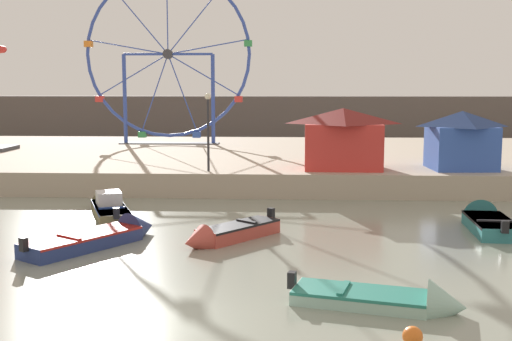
{
  "coord_description": "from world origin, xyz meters",
  "views": [
    {
      "loc": [
        3.26,
        -14.48,
        5.57
      ],
      "look_at": [
        1.88,
        12.19,
        2.01
      ],
      "focal_mm": 45.44,
      "sensor_mm": 36.0,
      "label": 1
    }
  ],
  "objects_px": {
    "motorboat_seafoam": "(396,300)",
    "ferris_wheel_blue_frame": "(168,57)",
    "motorboat_navy_blue": "(105,236)",
    "motorboat_teal_painted": "(486,221)",
    "carnival_booth_blue_tent": "(461,139)",
    "motorboat_olive_wood": "(108,205)",
    "carnival_booth_red_striped": "(343,137)",
    "motorboat_faded_red": "(226,233)",
    "mooring_buoy_orange": "(413,336)",
    "promenade_lamp_far": "(208,120)"
  },
  "relations": [
    {
      "from": "motorboat_seafoam",
      "to": "ferris_wheel_blue_frame",
      "type": "relative_size",
      "value": 0.36
    },
    {
      "from": "motorboat_seafoam",
      "to": "motorboat_navy_blue",
      "type": "distance_m",
      "value": 11.05
    },
    {
      "from": "motorboat_teal_painted",
      "to": "carnival_booth_blue_tent",
      "type": "height_order",
      "value": "carnival_booth_blue_tent"
    },
    {
      "from": "motorboat_olive_wood",
      "to": "carnival_booth_red_striped",
      "type": "bearing_deg",
      "value": -83.3
    },
    {
      "from": "ferris_wheel_blue_frame",
      "to": "motorboat_faded_red",
      "type": "bearing_deg",
      "value": -75.0
    },
    {
      "from": "motorboat_olive_wood",
      "to": "motorboat_seafoam",
      "type": "bearing_deg",
      "value": -159.94
    },
    {
      "from": "motorboat_teal_painted",
      "to": "motorboat_faded_red",
      "type": "height_order",
      "value": "motorboat_teal_painted"
    },
    {
      "from": "motorboat_seafoam",
      "to": "ferris_wheel_blue_frame",
      "type": "xyz_separation_m",
      "value": [
        -11.51,
        31.32,
        7.32
      ]
    },
    {
      "from": "ferris_wheel_blue_frame",
      "to": "motorboat_teal_painted",
      "type": "bearing_deg",
      "value": -53.0
    },
    {
      "from": "motorboat_seafoam",
      "to": "mooring_buoy_orange",
      "type": "xyz_separation_m",
      "value": [
        -0.03,
        -2.39,
        0.02
      ]
    },
    {
      "from": "carnival_booth_red_striped",
      "to": "mooring_buoy_orange",
      "type": "bearing_deg",
      "value": -89.11
    },
    {
      "from": "motorboat_teal_painted",
      "to": "promenade_lamp_far",
      "type": "height_order",
      "value": "promenade_lamp_far"
    },
    {
      "from": "motorboat_navy_blue",
      "to": "motorboat_faded_red",
      "type": "distance_m",
      "value": 4.28
    },
    {
      "from": "motorboat_faded_red",
      "to": "mooring_buoy_orange",
      "type": "xyz_separation_m",
      "value": [
        4.89,
        -9.12,
        -0.07
      ]
    },
    {
      "from": "carnival_booth_blue_tent",
      "to": "carnival_booth_red_striped",
      "type": "xyz_separation_m",
      "value": [
        -6.08,
        -0.2,
        0.07
      ]
    },
    {
      "from": "motorboat_teal_painted",
      "to": "carnival_booth_blue_tent",
      "type": "distance_m",
      "value": 8.88
    },
    {
      "from": "motorboat_navy_blue",
      "to": "carnival_booth_red_striped",
      "type": "xyz_separation_m",
      "value": [
        9.23,
        11.48,
        2.58
      ]
    },
    {
      "from": "carnival_booth_red_striped",
      "to": "motorboat_teal_painted",
      "type": "bearing_deg",
      "value": -57.94
    },
    {
      "from": "motorboat_teal_painted",
      "to": "promenade_lamp_far",
      "type": "xyz_separation_m",
      "value": [
        -11.75,
        6.93,
        3.5
      ]
    },
    {
      "from": "mooring_buoy_orange",
      "to": "motorboat_olive_wood",
      "type": "bearing_deg",
      "value": 126.76
    },
    {
      "from": "promenade_lamp_far",
      "to": "motorboat_olive_wood",
      "type": "bearing_deg",
      "value": -130.66
    },
    {
      "from": "ferris_wheel_blue_frame",
      "to": "carnival_booth_blue_tent",
      "type": "height_order",
      "value": "ferris_wheel_blue_frame"
    },
    {
      "from": "motorboat_navy_blue",
      "to": "motorboat_teal_painted",
      "type": "bearing_deg",
      "value": -43.48
    },
    {
      "from": "carnival_booth_red_striped",
      "to": "promenade_lamp_far",
      "type": "relative_size",
      "value": 1.11
    },
    {
      "from": "carnival_booth_red_striped",
      "to": "motorboat_faded_red",
      "type": "bearing_deg",
      "value": -113.38
    },
    {
      "from": "ferris_wheel_blue_frame",
      "to": "carnival_booth_red_striped",
      "type": "relative_size",
      "value": 2.88
    },
    {
      "from": "motorboat_seafoam",
      "to": "carnival_booth_blue_tent",
      "type": "relative_size",
      "value": 1.26
    },
    {
      "from": "ferris_wheel_blue_frame",
      "to": "mooring_buoy_orange",
      "type": "xyz_separation_m",
      "value": [
        11.48,
        -33.71,
        -7.3
      ]
    },
    {
      "from": "motorboat_navy_blue",
      "to": "carnival_booth_red_striped",
      "type": "height_order",
      "value": "carnival_booth_red_striped"
    },
    {
      "from": "motorboat_olive_wood",
      "to": "carnival_booth_blue_tent",
      "type": "height_order",
      "value": "carnival_booth_blue_tent"
    },
    {
      "from": "motorboat_olive_wood",
      "to": "carnival_booth_red_striped",
      "type": "distance_m",
      "value": 12.46
    },
    {
      "from": "ferris_wheel_blue_frame",
      "to": "mooring_buoy_orange",
      "type": "distance_m",
      "value": 36.35
    },
    {
      "from": "motorboat_seafoam",
      "to": "carnival_booth_blue_tent",
      "type": "height_order",
      "value": "carnival_booth_blue_tent"
    },
    {
      "from": "motorboat_teal_painted",
      "to": "mooring_buoy_orange",
      "type": "bearing_deg",
      "value": 159.99
    },
    {
      "from": "motorboat_teal_painted",
      "to": "mooring_buoy_orange",
      "type": "xyz_separation_m",
      "value": [
        -5.03,
        -11.8,
        -0.06
      ]
    },
    {
      "from": "motorboat_teal_painted",
      "to": "carnival_booth_red_striped",
      "type": "bearing_deg",
      "value": 33.98
    },
    {
      "from": "motorboat_olive_wood",
      "to": "promenade_lamp_far",
      "type": "relative_size",
      "value": 1.35
    },
    {
      "from": "motorboat_teal_painted",
      "to": "motorboat_seafoam",
      "type": "distance_m",
      "value": 10.66
    },
    {
      "from": "motorboat_seafoam",
      "to": "carnival_booth_red_striped",
      "type": "relative_size",
      "value": 1.04
    },
    {
      "from": "motorboat_teal_painted",
      "to": "motorboat_olive_wood",
      "type": "bearing_deg",
      "value": 84.33
    },
    {
      "from": "motorboat_faded_red",
      "to": "motorboat_olive_wood",
      "type": "relative_size",
      "value": 0.76
    },
    {
      "from": "motorboat_olive_wood",
      "to": "carnival_booth_blue_tent",
      "type": "bearing_deg",
      "value": -92.13
    },
    {
      "from": "motorboat_teal_painted",
      "to": "carnival_booth_blue_tent",
      "type": "bearing_deg",
      "value": -4.65
    },
    {
      "from": "motorboat_navy_blue",
      "to": "promenade_lamp_far",
      "type": "height_order",
      "value": "promenade_lamp_far"
    },
    {
      "from": "ferris_wheel_blue_frame",
      "to": "motorboat_olive_wood",
      "type": "bearing_deg",
      "value": -87.43
    },
    {
      "from": "motorboat_olive_wood",
      "to": "mooring_buoy_orange",
      "type": "xyz_separation_m",
      "value": [
        10.61,
        -14.2,
        -0.07
      ]
    },
    {
      "from": "motorboat_olive_wood",
      "to": "promenade_lamp_far",
      "type": "distance_m",
      "value": 6.91
    },
    {
      "from": "motorboat_seafoam",
      "to": "ferris_wheel_blue_frame",
      "type": "distance_m",
      "value": 34.16
    },
    {
      "from": "motorboat_seafoam",
      "to": "motorboat_faded_red",
      "type": "distance_m",
      "value": 8.34
    },
    {
      "from": "motorboat_teal_painted",
      "to": "promenade_lamp_far",
      "type": "distance_m",
      "value": 14.08
    }
  ]
}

